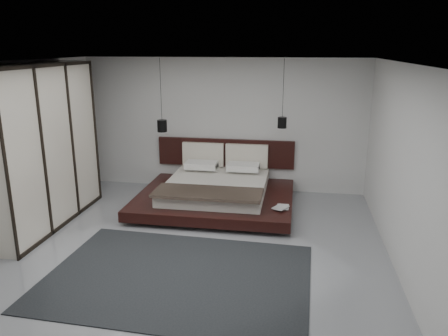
% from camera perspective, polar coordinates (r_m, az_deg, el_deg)
% --- Properties ---
extents(floor, '(6.00, 6.00, 0.00)m').
position_cam_1_polar(floor, '(6.94, -4.40, -10.22)').
color(floor, gray).
rests_on(floor, ground).
extents(ceiling, '(6.00, 6.00, 0.00)m').
position_cam_1_polar(ceiling, '(6.25, -4.95, 13.57)').
color(ceiling, white).
rests_on(ceiling, wall_back).
extents(wall_back, '(6.00, 0.00, 6.00)m').
position_cam_1_polar(wall_back, '(9.32, -0.15, 5.64)').
color(wall_back, beige).
rests_on(wall_back, floor).
extents(wall_front, '(6.00, 0.00, 6.00)m').
position_cam_1_polar(wall_front, '(3.78, -15.96, -10.37)').
color(wall_front, beige).
rests_on(wall_front, floor).
extents(wall_left, '(0.00, 6.00, 6.00)m').
position_cam_1_polar(wall_left, '(7.74, -26.75, 1.87)').
color(wall_left, beige).
rests_on(wall_left, floor).
extents(wall_right, '(0.00, 6.00, 6.00)m').
position_cam_1_polar(wall_right, '(6.43, 22.26, -0.16)').
color(wall_right, beige).
rests_on(wall_right, floor).
extents(lattice_screen, '(0.05, 0.90, 2.60)m').
position_cam_1_polar(lattice_screen, '(9.77, -18.10, 4.73)').
color(lattice_screen, black).
rests_on(lattice_screen, floor).
extents(bed, '(2.94, 2.46, 1.10)m').
position_cam_1_polar(bed, '(8.53, -0.98, -2.95)').
color(bed, black).
rests_on(bed, floor).
extents(book_lower, '(0.21, 0.28, 0.03)m').
position_cam_1_polar(book_lower, '(7.77, 6.91, -5.06)').
color(book_lower, '#99724C').
rests_on(book_lower, bed).
extents(book_upper, '(0.32, 0.35, 0.02)m').
position_cam_1_polar(book_upper, '(7.74, 6.75, -4.97)').
color(book_upper, '#99724C').
rests_on(book_upper, book_lower).
extents(pendant_left, '(0.20, 0.20, 1.47)m').
position_cam_1_polar(pendant_left, '(8.99, -8.09, 5.49)').
color(pendant_left, black).
rests_on(pendant_left, ceiling).
extents(pendant_right, '(0.17, 0.17, 1.31)m').
position_cam_1_polar(pendant_right, '(8.55, 7.60, 5.93)').
color(pendant_right, black).
rests_on(pendant_right, ceiling).
extents(wardrobe, '(0.66, 2.81, 2.76)m').
position_cam_1_polar(wardrobe, '(8.00, -22.80, 2.57)').
color(wardrobe, beige).
rests_on(wardrobe, floor).
extents(rug, '(3.61, 2.64, 0.02)m').
position_cam_1_polar(rug, '(6.14, -6.01, -13.86)').
color(rug, black).
rests_on(rug, floor).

